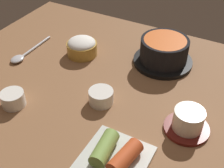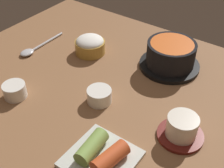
# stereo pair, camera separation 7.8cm
# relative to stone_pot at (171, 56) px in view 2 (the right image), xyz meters

# --- Properties ---
(dining_table) EXTENTS (1.00, 0.76, 0.02)m
(dining_table) POSITION_rel_stone_pot_xyz_m (-0.09, -0.18, -0.05)
(dining_table) COLOR brown
(dining_table) RESTS_ON ground
(stone_pot) EXTENTS (0.18, 0.18, 0.08)m
(stone_pot) POSITION_rel_stone_pot_xyz_m (0.00, 0.00, 0.00)
(stone_pot) COLOR black
(stone_pot) RESTS_ON dining_table
(rice_bowl) EXTENTS (0.10, 0.10, 0.06)m
(rice_bowl) POSITION_rel_stone_pot_xyz_m (-0.24, -0.08, -0.01)
(rice_bowl) COLOR #B78C38
(rice_bowl) RESTS_ON dining_table
(tea_cup_with_saucer) EXTENTS (0.11, 0.11, 0.06)m
(tea_cup_with_saucer) POSITION_rel_stone_pot_xyz_m (0.15, -0.23, -0.01)
(tea_cup_with_saucer) COLOR maroon
(tea_cup_with_saucer) RESTS_ON dining_table
(banchan_cup_center) EXTENTS (0.06, 0.06, 0.04)m
(banchan_cup_center) POSITION_rel_stone_pot_xyz_m (-0.08, -0.25, -0.02)
(banchan_cup_center) COLOR white
(banchan_cup_center) RESTS_ON dining_table
(kimchi_plate) EXTENTS (0.14, 0.14, 0.05)m
(kimchi_plate) POSITION_rel_stone_pot_xyz_m (0.04, -0.39, -0.02)
(kimchi_plate) COLOR silver
(kimchi_plate) RESTS_ON dining_table
(side_bowl_near) EXTENTS (0.06, 0.06, 0.04)m
(side_bowl_near) POSITION_rel_stone_pot_xyz_m (-0.27, -0.36, -0.02)
(side_bowl_near) COLOR white
(side_bowl_near) RESTS_ON dining_table
(spoon) EXTENTS (0.04, 0.18, 0.01)m
(spoon) POSITION_rel_stone_pot_xyz_m (-0.40, -0.18, -0.03)
(spoon) COLOR #B7B7BC
(spoon) RESTS_ON dining_table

